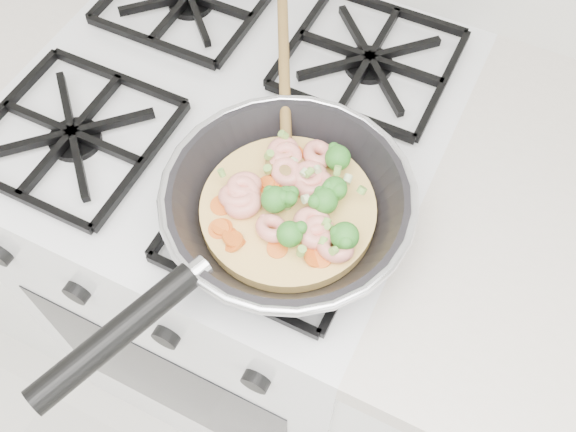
% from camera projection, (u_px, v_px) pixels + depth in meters
% --- Properties ---
extents(stove, '(0.60, 0.60, 0.92)m').
position_uv_depth(stove, '(246.00, 251.00, 1.26)').
color(stove, white).
rests_on(stove, ground).
extents(skillet, '(0.31, 0.63, 0.10)m').
position_uv_depth(skillet, '(285.00, 205.00, 0.72)').
color(skillet, black).
rests_on(skillet, stove).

